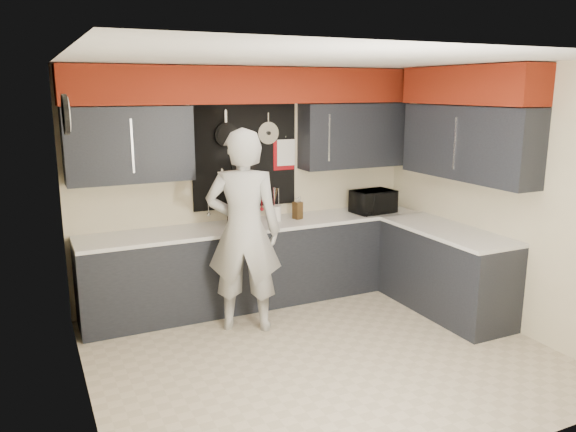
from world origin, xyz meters
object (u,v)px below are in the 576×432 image
utensil_crock (275,213)px  coffee_maker (237,210)px  knife_block (298,210)px  person (244,231)px  microwave (373,202)px

utensil_crock → coffee_maker: coffee_maker is taller
utensil_crock → knife_block: bearing=-4.9°
knife_block → person: 1.06m
microwave → knife_block: (-0.95, 0.10, -0.04)m
utensil_crock → person: (-0.61, -0.62, 0.00)m
utensil_crock → person: size_ratio=0.08×
coffee_maker → person: person is taller
knife_block → coffee_maker: (-0.73, 0.01, 0.07)m
microwave → utensil_crock: microwave is taller
knife_block → person: size_ratio=0.10×
microwave → coffee_maker: size_ratio=1.55×
utensil_crock → coffee_maker: 0.47m
coffee_maker → knife_block: bearing=-4.6°
knife_block → utensil_crock: bearing=159.0°
knife_block → person: person is taller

